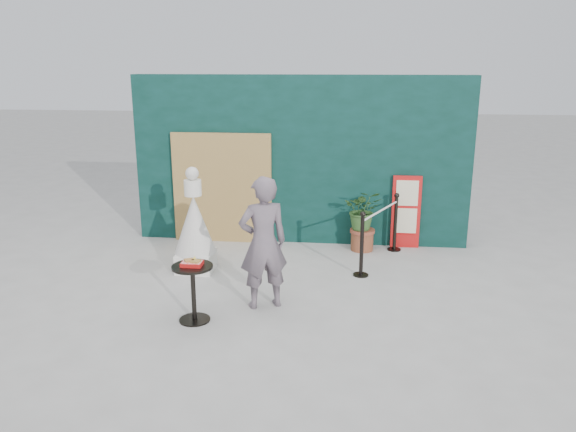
% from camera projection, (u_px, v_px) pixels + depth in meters
% --- Properties ---
extents(ground, '(60.00, 60.00, 0.00)m').
position_uv_depth(ground, '(278.00, 312.00, 7.46)').
color(ground, '#ADAAA5').
rests_on(ground, ground).
extents(back_wall, '(6.00, 0.30, 3.00)m').
position_uv_depth(back_wall, '(300.00, 160.00, 10.07)').
color(back_wall, black).
rests_on(back_wall, ground).
extents(bamboo_fence, '(1.80, 0.08, 2.00)m').
position_uv_depth(bamboo_fence, '(222.00, 188.00, 10.16)').
color(bamboo_fence, tan).
rests_on(bamboo_fence, ground).
extents(woman, '(0.78, 0.66, 1.81)m').
position_uv_depth(woman, '(263.00, 243.00, 7.42)').
color(woman, slate).
rests_on(woman, ground).
extents(menu_board, '(0.50, 0.07, 1.30)m').
position_uv_depth(menu_board, '(406.00, 212.00, 9.91)').
color(menu_board, red).
rests_on(menu_board, ground).
extents(statue, '(0.65, 0.65, 1.67)m').
position_uv_depth(statue, '(195.00, 229.00, 8.78)').
color(statue, white).
rests_on(statue, ground).
extents(cafe_table, '(0.52, 0.52, 0.75)m').
position_uv_depth(cafe_table, '(193.00, 284.00, 7.09)').
color(cafe_table, black).
rests_on(cafe_table, ground).
extents(food_basket, '(0.26, 0.19, 0.11)m').
position_uv_depth(food_basket, '(192.00, 263.00, 7.02)').
color(food_basket, red).
rests_on(food_basket, cafe_table).
extents(planter, '(0.64, 0.56, 1.09)m').
position_uv_depth(planter, '(363.00, 215.00, 9.75)').
color(planter, brown).
rests_on(planter, ground).
extents(stanchion_barrier, '(0.84, 1.54, 1.03)m').
position_uv_depth(stanchion_barrier, '(380.00, 233.00, 9.20)').
color(stanchion_barrier, black).
rests_on(stanchion_barrier, ground).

